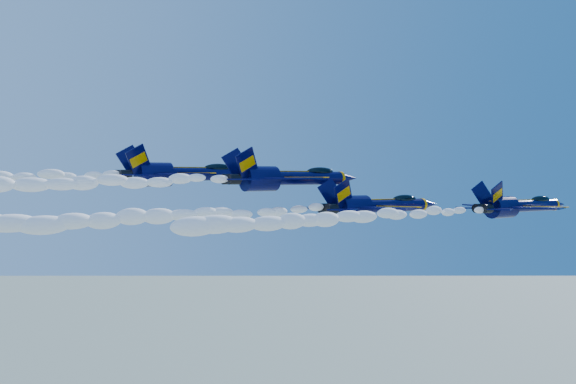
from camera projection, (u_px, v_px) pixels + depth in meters
jet_lead at (519, 206)px, 78.18m from camera, size 16.83×13.81×6.26m
smoke_trail_jet_lead at (353, 216)px, 63.41m from camera, size 38.23×1.88×1.69m
jet_second at (376, 206)px, 74.85m from camera, size 17.77×14.57×6.60m
smoke_trail_jet_second at (162, 217)px, 59.86m from camera, size 38.23×1.98×1.78m
jet_third at (287, 178)px, 72.52m from camera, size 18.15×14.89×6.74m
smoke_trail_jet_third at (39, 182)px, 57.43m from camera, size 38.23×2.02×1.82m
jet_fourth at (183, 174)px, 79.19m from camera, size 19.06×15.63×7.08m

